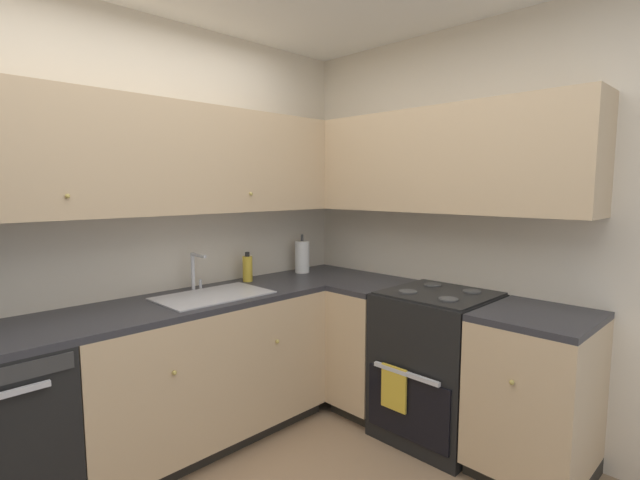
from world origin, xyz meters
name	(u,v)px	position (x,y,z in m)	size (l,w,h in m)	color
wall_back	(100,235)	(0.00, 1.45, 1.27)	(3.68, 0.05, 2.55)	beige
wall_right	(490,231)	(1.82, 0.00, 1.27)	(0.05, 2.95, 2.55)	beige
lower_cabinets_back	(202,372)	(0.43, 1.13, 0.43)	(1.52, 0.62, 0.86)	tan
countertop_back	(199,300)	(0.43, 1.12, 0.88)	(2.72, 0.60, 0.04)	#2D2D33
lower_cabinets_right	(461,376)	(1.49, -0.01, 0.43)	(0.62, 1.52, 0.86)	tan
countertop_right	(464,302)	(1.49, -0.01, 0.88)	(0.60, 1.52, 0.03)	#2D2D33
oven_range	(438,364)	(1.51, 0.16, 0.46)	(0.68, 0.62, 1.05)	black
upper_cabinets_back	(157,159)	(0.27, 1.26, 1.70)	(2.40, 0.34, 0.63)	tan
upper_cabinets_right	(422,162)	(1.63, 0.39, 1.70)	(0.32, 2.07, 0.63)	tan
sink	(213,303)	(0.51, 1.09, 0.86)	(0.65, 0.40, 0.10)	#B7B7BC
faucet	(195,268)	(0.51, 1.30, 1.04)	(0.07, 0.16, 0.24)	silver
soap_bottle	(248,268)	(0.91, 1.30, 0.99)	(0.07, 0.07, 0.20)	gold
paper_towel_roll	(302,257)	(1.41, 1.28, 1.02)	(0.11, 0.11, 0.30)	white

